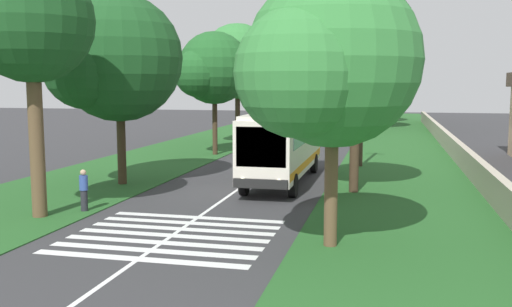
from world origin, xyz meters
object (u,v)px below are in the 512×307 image
Objects in this scene: roadside_tree_left_1 at (30,25)px; roadside_tree_left_2 at (303,65)px; roadside_tree_left_0 at (213,70)px; roadside_tree_right_4 at (355,43)px; trailing_car_0 at (278,139)px; trailing_car_1 at (332,132)px; roadside_tree_right_1 at (327,65)px; roadside_tree_left_4 at (115,61)px; trailing_car_2 at (340,126)px; roadside_tree_left_3 at (235,63)px; roadside_tree_right_0 at (374,61)px; trailing_car_3 at (316,120)px; roadside_tree_right_3 at (375,65)px; utility_pole at (362,103)px; roadside_tree_right_2 at (378,73)px; coach_bus at (284,141)px; pedestrian at (84,190)px.

roadside_tree_left_2 is (67.70, -0.33, 0.57)m from roadside_tree_left_1.
roadside_tree_left_0 is 16.19m from roadside_tree_right_4.
trailing_car_0 is 20.31m from roadside_tree_right_4.
roadside_tree_right_1 reaches higher than trailing_car_1.
roadside_tree_left_2 is at bearing -0.53° from roadside_tree_left_4.
roadside_tree_left_0 is at bearing 161.04° from trailing_car_2.
trailing_car_2 is 0.42× the size of roadside_tree_left_3.
trailing_car_1 is 0.44× the size of roadside_tree_right_4.
roadside_tree_right_0 is 1.15× the size of roadside_tree_right_4.
trailing_car_1 is at bearing 165.07° from roadside_tree_right_0.
roadside_tree_left_0 reaches higher than trailing_car_3.
roadside_tree_right_3 is (-10.49, -10.99, -0.39)m from roadside_tree_left_2.
trailing_car_0 is 0.49× the size of roadside_tree_left_0.
roadside_tree_left_2 reaches higher than roadside_tree_left_1.
roadside_tree_left_2 is 1.45× the size of utility_pole.
roadside_tree_right_4 is at bearing -170.64° from trailing_car_3.
roadside_tree_right_2 reaches higher than trailing_car_1.
roadside_tree_right_0 is at bearing 0.25° from utility_pole.
roadside_tree_left_4 is 51.28m from roadside_tree_right_3.
coach_bus is at bearing 179.50° from trailing_car_2.
roadside_tree_left_4 is 0.84× the size of roadside_tree_right_0.
trailing_car_1 is 33.01m from roadside_tree_right_2.
trailing_car_1 is 18.51m from utility_pole.
utility_pole reaches higher than trailing_car_1.
roadside_tree_left_1 is (-20.11, 0.83, 1.24)m from roadside_tree_left_0.
trailing_car_3 is (24.83, -0.01, 0.00)m from trailing_car_0.
roadside_tree_right_2 reaches higher than coach_bus.
coach_bus is 2.60× the size of trailing_car_3.
roadside_tree_left_4 is at bearing 179.47° from roadside_tree_left_2.
trailing_car_0 is 20.08m from roadside_tree_left_4.
coach_bus is 1.09× the size of roadside_tree_left_3.
pedestrian is at bearing -46.96° from roadside_tree_left_1.
trailing_car_1 is 24.15m from roadside_tree_right_3.
trailing_car_1 is at bearing 173.91° from roadside_tree_right_2.
roadside_tree_left_2 is at bearing 12.96° from trailing_car_1.
roadside_tree_left_2 is (57.76, 7.54, 5.77)m from coach_bus.
trailing_car_0 is at bearing 21.49° from roadside_tree_right_4.
trailing_car_1 is at bearing 11.16° from utility_pole.
roadside_tree_left_3 is at bearing 4.00° from roadside_tree_left_0.
roadside_tree_right_1 is (-1.54, -11.30, -1.62)m from roadside_tree_left_1.
roadside_tree_left_0 is at bearing 148.00° from trailing_car_0.
trailing_car_2 is at bearing 4.18° from roadside_tree_right_1.
pedestrian is (-6.82, 10.27, -6.11)m from roadside_tree_right_4.
utility_pole is at bearing -179.68° from roadside_tree_right_3.
trailing_car_3 is 35.24m from utility_pole.
roadside_tree_right_2 is at bearing -23.81° from trailing_car_3.
trailing_car_1 is at bearing -22.97° from trailing_car_0.
roadside_tree_left_2 reaches higher than roadside_tree_right_2.
roadside_tree_right_3 is at bearing 0.32° from utility_pole.
roadside_tree_left_1 is 7.35m from roadside_tree_left_4.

